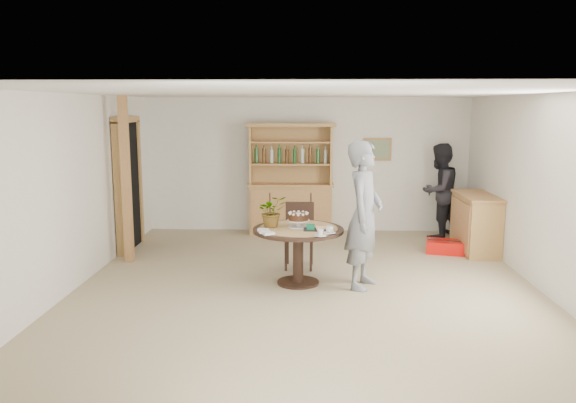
# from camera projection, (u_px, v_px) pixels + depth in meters

# --- Properties ---
(ground) EXTENTS (7.00, 7.00, 0.00)m
(ground) POSITION_uv_depth(u_px,v_px,m) (307.00, 289.00, 7.29)
(ground) COLOR tan
(ground) RESTS_ON ground
(room_shell) EXTENTS (6.04, 7.04, 2.52)m
(room_shell) POSITION_uv_depth(u_px,v_px,m) (308.00, 155.00, 7.00)
(room_shell) COLOR white
(room_shell) RESTS_ON ground
(doorway) EXTENTS (0.13, 1.10, 2.18)m
(doorway) POSITION_uv_depth(u_px,v_px,m) (128.00, 183.00, 9.17)
(doorway) COLOR black
(doorway) RESTS_ON ground
(pine_post) EXTENTS (0.12, 0.12, 2.50)m
(pine_post) POSITION_uv_depth(u_px,v_px,m) (126.00, 180.00, 8.35)
(pine_post) COLOR tan
(pine_post) RESTS_ON ground
(hutch) EXTENTS (1.62, 0.54, 2.04)m
(hutch) POSITION_uv_depth(u_px,v_px,m) (291.00, 197.00, 10.38)
(hutch) COLOR tan
(hutch) RESTS_ON ground
(sideboard) EXTENTS (0.54, 1.26, 0.94)m
(sideboard) POSITION_uv_depth(u_px,v_px,m) (476.00, 223.00, 9.09)
(sideboard) COLOR tan
(sideboard) RESTS_ON ground
(dining_table) EXTENTS (1.20, 1.20, 0.76)m
(dining_table) POSITION_uv_depth(u_px,v_px,m) (298.00, 239.00, 7.40)
(dining_table) COLOR black
(dining_table) RESTS_ON ground
(dining_chair) EXTENTS (0.44, 0.44, 0.95)m
(dining_chair) POSITION_uv_depth(u_px,v_px,m) (299.00, 231.00, 8.23)
(dining_chair) COLOR black
(dining_chair) RESTS_ON ground
(birthday_cake) EXTENTS (0.30, 0.30, 0.20)m
(birthday_cake) POSITION_uv_depth(u_px,v_px,m) (298.00, 218.00, 7.41)
(birthday_cake) COLOR white
(birthday_cake) RESTS_ON dining_table
(flower_vase) EXTENTS (0.47, 0.44, 0.42)m
(flower_vase) POSITION_uv_depth(u_px,v_px,m) (272.00, 211.00, 7.40)
(flower_vase) COLOR #3F7233
(flower_vase) RESTS_ON dining_table
(gift_tray) EXTENTS (0.30, 0.20, 0.08)m
(gift_tray) POSITION_uv_depth(u_px,v_px,m) (315.00, 228.00, 7.24)
(gift_tray) COLOR black
(gift_tray) RESTS_ON dining_table
(coffee_cup_a) EXTENTS (0.15, 0.15, 0.09)m
(coffee_cup_a) POSITION_uv_depth(u_px,v_px,m) (330.00, 230.00, 7.08)
(coffee_cup_a) COLOR white
(coffee_cup_a) RESTS_ON dining_table
(coffee_cup_b) EXTENTS (0.15, 0.15, 0.08)m
(coffee_cup_b) POSITION_uv_depth(u_px,v_px,m) (320.00, 233.00, 6.92)
(coffee_cup_b) COLOR white
(coffee_cup_b) RESTS_ON dining_table
(napkins) EXTENTS (0.24, 0.33, 0.03)m
(napkins) POSITION_uv_depth(u_px,v_px,m) (265.00, 232.00, 7.08)
(napkins) COLOR white
(napkins) RESTS_ON dining_table
(teen_boy) EXTENTS (0.68, 0.81, 1.91)m
(teen_boy) POSITION_uv_depth(u_px,v_px,m) (364.00, 215.00, 7.22)
(teen_boy) COLOR slate
(teen_boy) RESTS_ON ground
(adult_person) EXTENTS (1.04, 1.03, 1.69)m
(adult_person) POSITION_uv_depth(u_px,v_px,m) (439.00, 191.00, 10.02)
(adult_person) COLOR black
(adult_person) RESTS_ON ground
(red_suitcase) EXTENTS (0.68, 0.53, 0.21)m
(red_suitcase) POSITION_uv_depth(u_px,v_px,m) (446.00, 247.00, 9.06)
(red_suitcase) COLOR red
(red_suitcase) RESTS_ON ground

